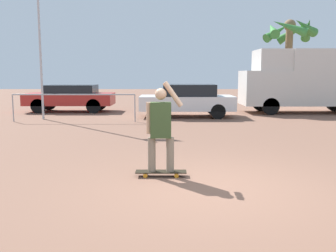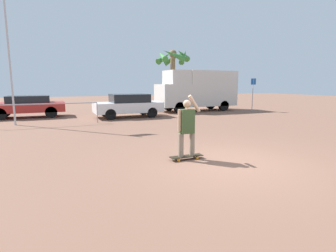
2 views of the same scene
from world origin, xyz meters
name	(u,v)px [view 2 (image 2 of 2)]	position (x,y,z in m)	size (l,w,h in m)	color
ground_plane	(230,163)	(0.00, 0.00, 0.00)	(80.00, 80.00, 0.00)	brown
skateboard	(186,156)	(-0.85, 0.75, 0.08)	(0.92, 0.24, 0.10)	black
person_skateboarder	(187,125)	(-0.85, 0.75, 0.93)	(0.65, 0.22, 1.62)	gray
camper_van	(198,89)	(5.88, 11.96, 1.60)	(5.95, 2.09, 2.95)	black
parked_car_white	(128,105)	(0.11, 10.27, 0.74)	(4.00, 1.92, 1.39)	black
parked_car_red	(28,105)	(-5.49, 12.48, 0.72)	(4.19, 1.82, 1.31)	black
palm_tree_near_van	(173,60)	(7.49, 19.90, 4.43)	(3.54, 3.69, 5.57)	brown
flagpole	(9,41)	(-5.77, 9.37, 3.99)	(0.97, 0.12, 7.14)	#B7B7BC
street_sign	(253,90)	(9.38, 9.98, 1.54)	(0.44, 0.06, 2.39)	#B7B7BC
plaza_railing_segment	(47,107)	(-4.35, 8.54, 0.92)	(4.75, 0.05, 1.08)	#99999E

